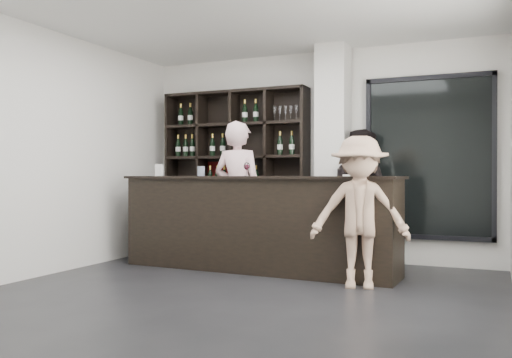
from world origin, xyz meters
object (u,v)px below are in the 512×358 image
at_px(tasting_counter, 257,223).
at_px(taster_pink, 238,193).
at_px(taster_black, 359,198).
at_px(wine_shelf, 235,173).
at_px(customer, 360,212).

relative_size(tasting_counter, taster_pink, 1.88).
bearing_deg(taster_black, taster_pink, 36.43).
bearing_deg(wine_shelf, taster_black, -5.05).
distance_m(taster_pink, taster_black, 1.58).
height_order(wine_shelf, tasting_counter, wine_shelf).
relative_size(taster_black, customer, 1.11).
relative_size(tasting_counter, customer, 2.23).
distance_m(tasting_counter, customer, 1.48).
distance_m(taster_pink, customer, 1.97).
height_order(tasting_counter, taster_pink, taster_pink).
bearing_deg(tasting_counter, taster_black, 41.22).
height_order(taster_black, customer, taster_black).
bearing_deg(tasting_counter, taster_pink, 144.67).
height_order(taster_pink, taster_black, taster_pink).
bearing_deg(taster_black, wine_shelf, 10.93).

